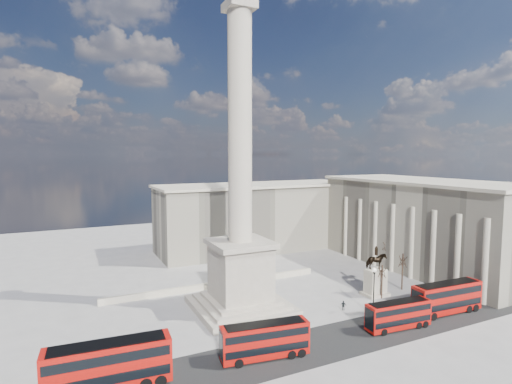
{
  "coord_description": "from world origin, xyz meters",
  "views": [
    {
      "loc": [
        -23.88,
        -50.2,
        23.99
      ],
      "look_at": [
        0.8,
        1.11,
        18.61
      ],
      "focal_mm": 28.0,
      "sensor_mm": 36.0,
      "label": 1
    }
  ],
  "objects_px": {
    "nelsons_column": "(240,227)",
    "red_bus_a": "(110,365)",
    "red_bus_d": "(447,297)",
    "pedestrian_crossing": "(343,305)",
    "equestrian_statue": "(375,278)",
    "red_bus_b": "(265,340)",
    "pedestrian_standing": "(401,306)",
    "pedestrian_walking": "(371,308)",
    "red_bus_c": "(399,315)",
    "victorian_lamp": "(374,288)"
  },
  "relations": [
    {
      "from": "nelsons_column",
      "to": "red_bus_a",
      "type": "height_order",
      "value": "nelsons_column"
    },
    {
      "from": "red_bus_d",
      "to": "pedestrian_crossing",
      "type": "relative_size",
      "value": 7.64
    },
    {
      "from": "red_bus_d",
      "to": "equestrian_statue",
      "type": "distance_m",
      "value": 11.54
    },
    {
      "from": "red_bus_b",
      "to": "pedestrian_standing",
      "type": "xyz_separation_m",
      "value": [
        25.21,
        3.6,
        -1.46
      ]
    },
    {
      "from": "pedestrian_walking",
      "to": "pedestrian_standing",
      "type": "xyz_separation_m",
      "value": [
        4.82,
        -1.36,
        -0.07
      ]
    },
    {
      "from": "pedestrian_standing",
      "to": "pedestrian_crossing",
      "type": "xyz_separation_m",
      "value": [
        -7.76,
        4.12,
        -0.02
      ]
    },
    {
      "from": "red_bus_c",
      "to": "red_bus_d",
      "type": "relative_size",
      "value": 0.83
    },
    {
      "from": "red_bus_a",
      "to": "red_bus_c",
      "type": "relative_size",
      "value": 1.29
    },
    {
      "from": "pedestrian_walking",
      "to": "pedestrian_crossing",
      "type": "relative_size",
      "value": 1.11
    },
    {
      "from": "victorian_lamp",
      "to": "equestrian_statue",
      "type": "bearing_deg",
      "value": 46.0
    },
    {
      "from": "red_bus_b",
      "to": "red_bus_c",
      "type": "bearing_deg",
      "value": 5.54
    },
    {
      "from": "victorian_lamp",
      "to": "red_bus_c",
      "type": "bearing_deg",
      "value": -91.4
    },
    {
      "from": "red_bus_a",
      "to": "pedestrian_standing",
      "type": "bearing_deg",
      "value": 7.37
    },
    {
      "from": "nelsons_column",
      "to": "victorian_lamp",
      "type": "xyz_separation_m",
      "value": [
        16.91,
        -10.85,
        -8.65
      ]
    },
    {
      "from": "pedestrian_standing",
      "to": "pedestrian_walking",
      "type": "bearing_deg",
      "value": -45.72
    },
    {
      "from": "red_bus_d",
      "to": "pedestrian_walking",
      "type": "relative_size",
      "value": 6.9
    },
    {
      "from": "nelsons_column",
      "to": "pedestrian_crossing",
      "type": "height_order",
      "value": "nelsons_column"
    },
    {
      "from": "red_bus_a",
      "to": "red_bus_c",
      "type": "height_order",
      "value": "red_bus_a"
    },
    {
      "from": "red_bus_a",
      "to": "equestrian_statue",
      "type": "height_order",
      "value": "equestrian_statue"
    },
    {
      "from": "nelsons_column",
      "to": "victorian_lamp",
      "type": "distance_m",
      "value": 21.87
    },
    {
      "from": "pedestrian_crossing",
      "to": "nelsons_column",
      "type": "bearing_deg",
      "value": 15.45
    },
    {
      "from": "victorian_lamp",
      "to": "pedestrian_standing",
      "type": "height_order",
      "value": "victorian_lamp"
    },
    {
      "from": "equestrian_statue",
      "to": "red_bus_c",
      "type": "bearing_deg",
      "value": -118.81
    },
    {
      "from": "red_bus_d",
      "to": "victorian_lamp",
      "type": "relative_size",
      "value": 1.62
    },
    {
      "from": "red_bus_c",
      "to": "victorian_lamp",
      "type": "bearing_deg",
      "value": 93.32
    },
    {
      "from": "victorian_lamp",
      "to": "nelsons_column",
      "type": "bearing_deg",
      "value": 147.31
    },
    {
      "from": "equestrian_statue",
      "to": "pedestrian_walking",
      "type": "relative_size",
      "value": 5.01
    },
    {
      "from": "red_bus_a",
      "to": "red_bus_c",
      "type": "bearing_deg",
      "value": 0.97
    },
    {
      "from": "equestrian_statue",
      "to": "red_bus_b",
      "type": "bearing_deg",
      "value": -157.99
    },
    {
      "from": "red_bus_b",
      "to": "pedestrian_crossing",
      "type": "bearing_deg",
      "value": 31.83
    },
    {
      "from": "red_bus_d",
      "to": "equestrian_statue",
      "type": "bearing_deg",
      "value": 115.24
    },
    {
      "from": "red_bus_a",
      "to": "equestrian_statue",
      "type": "relative_size",
      "value": 1.47
    },
    {
      "from": "red_bus_d",
      "to": "victorian_lamp",
      "type": "height_order",
      "value": "victorian_lamp"
    },
    {
      "from": "pedestrian_walking",
      "to": "pedestrian_crossing",
      "type": "distance_m",
      "value": 4.03
    },
    {
      "from": "red_bus_c",
      "to": "victorian_lamp",
      "type": "distance_m",
      "value": 5.57
    },
    {
      "from": "red_bus_d",
      "to": "equestrian_statue",
      "type": "height_order",
      "value": "equestrian_statue"
    },
    {
      "from": "victorian_lamp",
      "to": "red_bus_a",
      "type": "bearing_deg",
      "value": -175.36
    },
    {
      "from": "victorian_lamp",
      "to": "red_bus_d",
      "type": "bearing_deg",
      "value": -21.78
    },
    {
      "from": "red_bus_a",
      "to": "pedestrian_crossing",
      "type": "height_order",
      "value": "red_bus_a"
    },
    {
      "from": "red_bus_d",
      "to": "pedestrian_crossing",
      "type": "distance_m",
      "value": 15.53
    },
    {
      "from": "nelsons_column",
      "to": "red_bus_a",
      "type": "distance_m",
      "value": 26.85
    },
    {
      "from": "nelsons_column",
      "to": "red_bus_c",
      "type": "relative_size",
      "value": 5.11
    },
    {
      "from": "nelsons_column",
      "to": "equestrian_statue",
      "type": "xyz_separation_m",
      "value": [
        23.14,
        -4.39,
        -9.93
      ]
    },
    {
      "from": "red_bus_a",
      "to": "red_bus_b",
      "type": "distance_m",
      "value": 17.23
    },
    {
      "from": "red_bus_d",
      "to": "pedestrian_standing",
      "type": "xyz_separation_m",
      "value": [
        -5.62,
        3.57,
        -1.69
      ]
    },
    {
      "from": "red_bus_a",
      "to": "pedestrian_walking",
      "type": "bearing_deg",
      "value": 9.85
    },
    {
      "from": "pedestrian_crossing",
      "to": "red_bus_d",
      "type": "bearing_deg",
      "value": -166.78
    },
    {
      "from": "equestrian_statue",
      "to": "pedestrian_walking",
      "type": "height_order",
      "value": "equestrian_statue"
    },
    {
      "from": "red_bus_a",
      "to": "victorian_lamp",
      "type": "height_order",
      "value": "victorian_lamp"
    },
    {
      "from": "red_bus_d",
      "to": "red_bus_a",
      "type": "bearing_deg",
      "value": -178.24
    }
  ]
}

